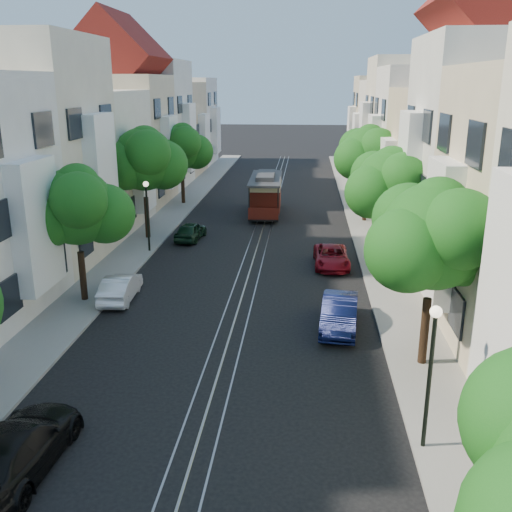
% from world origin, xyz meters
% --- Properties ---
extents(ground, '(200.00, 200.00, 0.00)m').
position_xyz_m(ground, '(0.00, 28.00, 0.00)').
color(ground, black).
rests_on(ground, ground).
extents(sidewalk_east, '(2.50, 80.00, 0.12)m').
position_xyz_m(sidewalk_east, '(7.25, 28.00, 0.06)').
color(sidewalk_east, gray).
rests_on(sidewalk_east, ground).
extents(sidewalk_west, '(2.50, 80.00, 0.12)m').
position_xyz_m(sidewalk_west, '(-7.25, 28.00, 0.06)').
color(sidewalk_west, gray).
rests_on(sidewalk_west, ground).
extents(rail_left, '(0.06, 80.00, 0.02)m').
position_xyz_m(rail_left, '(-0.55, 28.00, 0.01)').
color(rail_left, gray).
rests_on(rail_left, ground).
extents(rail_slot, '(0.06, 80.00, 0.02)m').
position_xyz_m(rail_slot, '(0.00, 28.00, 0.01)').
color(rail_slot, gray).
rests_on(rail_slot, ground).
extents(rail_right, '(0.06, 80.00, 0.02)m').
position_xyz_m(rail_right, '(0.55, 28.00, 0.01)').
color(rail_right, gray).
rests_on(rail_right, ground).
extents(lane_line, '(0.08, 80.00, 0.01)m').
position_xyz_m(lane_line, '(0.00, 28.00, 0.00)').
color(lane_line, tan).
rests_on(lane_line, ground).
extents(townhouses_east, '(7.75, 72.00, 12.00)m').
position_xyz_m(townhouses_east, '(11.87, 27.91, 5.18)').
color(townhouses_east, beige).
rests_on(townhouses_east, ground).
extents(townhouses_west, '(7.75, 72.00, 11.76)m').
position_xyz_m(townhouses_west, '(-11.87, 27.91, 5.08)').
color(townhouses_west, silver).
rests_on(townhouses_west, ground).
extents(tree_e_b, '(4.93, 4.08, 6.68)m').
position_xyz_m(tree_e_b, '(7.26, 8.98, 4.73)').
color(tree_e_b, black).
rests_on(tree_e_b, ground).
extents(tree_e_c, '(4.84, 3.99, 6.52)m').
position_xyz_m(tree_e_c, '(7.26, 19.98, 4.60)').
color(tree_e_c, black).
rests_on(tree_e_c, ground).
extents(tree_e_d, '(5.01, 4.16, 6.85)m').
position_xyz_m(tree_e_d, '(7.26, 30.98, 4.87)').
color(tree_e_d, black).
rests_on(tree_e_d, ground).
extents(tree_w_b, '(4.72, 3.87, 6.27)m').
position_xyz_m(tree_w_b, '(-7.14, 13.98, 4.40)').
color(tree_w_b, black).
rests_on(tree_w_b, ground).
extents(tree_w_c, '(5.13, 4.28, 7.09)m').
position_xyz_m(tree_w_c, '(-7.14, 24.98, 5.07)').
color(tree_w_c, black).
rests_on(tree_w_c, ground).
extents(tree_w_d, '(4.84, 3.99, 6.52)m').
position_xyz_m(tree_w_d, '(-7.14, 35.98, 4.60)').
color(tree_w_d, black).
rests_on(tree_w_d, ground).
extents(lamp_east, '(0.32, 0.32, 4.16)m').
position_xyz_m(lamp_east, '(6.30, 4.00, 2.85)').
color(lamp_east, black).
rests_on(lamp_east, ground).
extents(lamp_west, '(0.32, 0.32, 4.16)m').
position_xyz_m(lamp_west, '(-6.30, 22.00, 2.85)').
color(lamp_west, black).
rests_on(lamp_west, ground).
extents(cable_car, '(2.51, 7.50, 2.86)m').
position_xyz_m(cable_car, '(-0.13, 32.98, 1.69)').
color(cable_car, black).
rests_on(cable_car, ground).
extents(parked_car_e_mid, '(1.79, 4.17, 1.34)m').
position_xyz_m(parked_car_e_mid, '(4.40, 11.97, 0.67)').
color(parked_car_e_mid, '#0B123A').
rests_on(parked_car_e_mid, ground).
extents(parked_car_e_far, '(1.96, 4.06, 1.12)m').
position_xyz_m(parked_car_e_far, '(4.40, 20.28, 0.56)').
color(parked_car_e_far, maroon).
rests_on(parked_car_e_far, ground).
extents(parked_car_w_near, '(2.09, 4.82, 1.38)m').
position_xyz_m(parked_car_w_near, '(-4.40, 2.15, 0.69)').
color(parked_car_w_near, black).
rests_on(parked_car_w_near, ground).
extents(parked_car_w_mid, '(1.46, 3.72, 1.21)m').
position_xyz_m(parked_car_w_mid, '(-5.60, 14.37, 0.60)').
color(parked_car_w_mid, silver).
rests_on(parked_car_w_mid, ground).
extents(parked_car_w_far, '(1.75, 3.60, 1.18)m').
position_xyz_m(parked_car_w_far, '(-4.40, 25.02, 0.59)').
color(parked_car_w_far, black).
rests_on(parked_car_w_far, ground).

